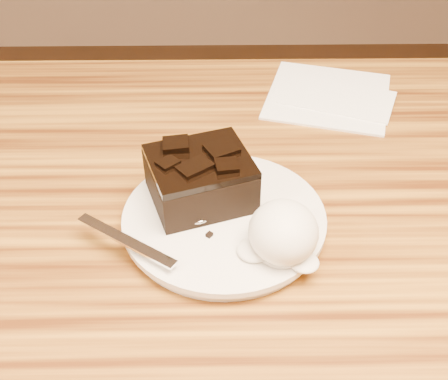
{
  "coord_description": "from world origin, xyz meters",
  "views": [
    {
      "loc": [
        -0.03,
        -0.38,
        1.15
      ],
      "look_at": [
        -0.03,
        0.05,
        0.79
      ],
      "focal_mm": 45.91,
      "sensor_mm": 36.0,
      "label": 1
    }
  ],
  "objects_px": {
    "brownie": "(200,181)",
    "napkin": "(328,95)",
    "plate": "(224,221)",
    "spoon": "(190,213)",
    "ice_cream_scoop": "(283,232)"
  },
  "relations": [
    {
      "from": "napkin",
      "to": "brownie",
      "type": "bearing_deg",
      "value": -126.51
    },
    {
      "from": "plate",
      "to": "spoon",
      "type": "relative_size",
      "value": 1.19
    },
    {
      "from": "ice_cream_scoop",
      "to": "napkin",
      "type": "distance_m",
      "value": 0.31
    },
    {
      "from": "brownie",
      "to": "ice_cream_scoop",
      "type": "relative_size",
      "value": 1.41
    },
    {
      "from": "ice_cream_scoop",
      "to": "napkin",
      "type": "bearing_deg",
      "value": 73.13
    },
    {
      "from": "plate",
      "to": "napkin",
      "type": "relative_size",
      "value": 1.29
    },
    {
      "from": "ice_cream_scoop",
      "to": "brownie",
      "type": "bearing_deg",
      "value": 135.95
    },
    {
      "from": "brownie",
      "to": "ice_cream_scoop",
      "type": "distance_m",
      "value": 0.11
    },
    {
      "from": "plate",
      "to": "brownie",
      "type": "xyz_separation_m",
      "value": [
        -0.02,
        0.03,
        0.03
      ]
    },
    {
      "from": "spoon",
      "to": "plate",
      "type": "bearing_deg",
      "value": -50.38
    },
    {
      "from": "ice_cream_scoop",
      "to": "napkin",
      "type": "xyz_separation_m",
      "value": [
        0.09,
        0.3,
        -0.04
      ]
    },
    {
      "from": "brownie",
      "to": "napkin",
      "type": "relative_size",
      "value": 0.61
    },
    {
      "from": "plate",
      "to": "ice_cream_scoop",
      "type": "bearing_deg",
      "value": -42.51
    },
    {
      "from": "brownie",
      "to": "spoon",
      "type": "relative_size",
      "value": 0.57
    },
    {
      "from": "napkin",
      "to": "plate",
      "type": "bearing_deg",
      "value": -119.77
    }
  ]
}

